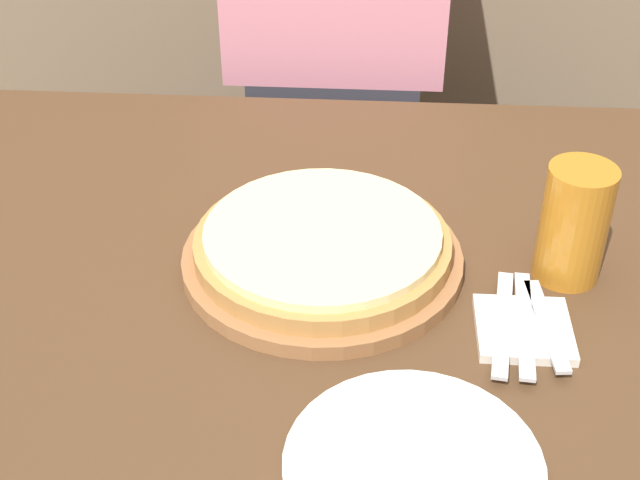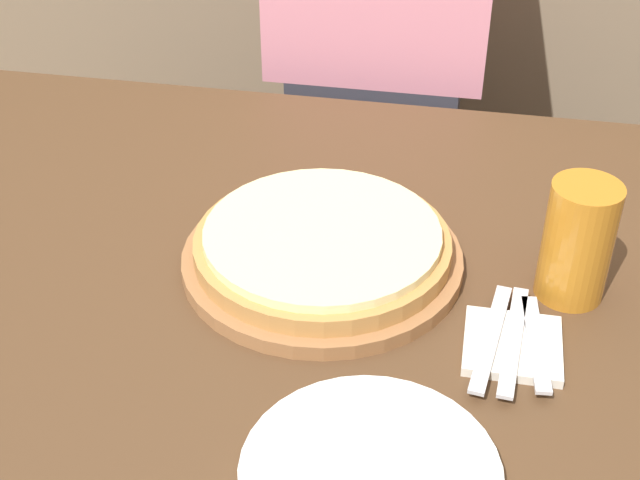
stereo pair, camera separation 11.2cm
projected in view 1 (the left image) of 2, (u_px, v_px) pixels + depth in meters
dining_table at (321, 463)px, 1.34m from camera, size 1.56×0.98×0.72m
pizza_on_board at (320, 249)px, 1.13m from camera, size 0.36×0.36×0.06m
beer_glass at (575, 219)px, 1.08m from camera, size 0.08×0.08×0.15m
dinner_plate at (413, 468)px, 0.86m from camera, size 0.25×0.25×0.02m
napkin_stack at (524, 329)px, 1.03m from camera, size 0.11×0.11×0.01m
fork at (503, 323)px, 1.03m from camera, size 0.04×0.19×0.00m
dinner_knife at (525, 324)px, 1.03m from camera, size 0.03×0.19×0.00m
spoon at (546, 325)px, 1.03m from camera, size 0.03×0.16×0.00m
diner_person at (335, 101)px, 1.74m from camera, size 0.40×0.20×1.29m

